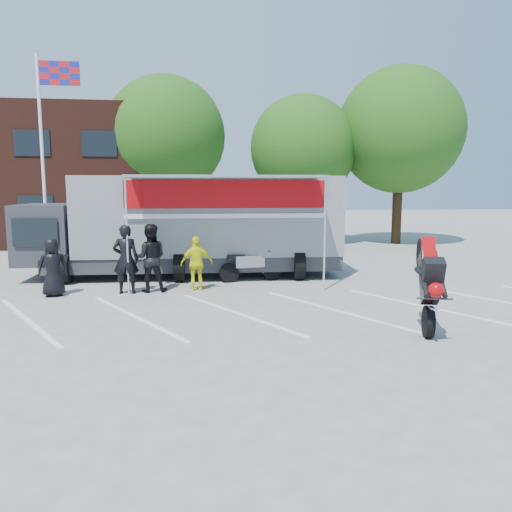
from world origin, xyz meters
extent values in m
plane|color=#9C9C97|center=(0.00, 0.00, 0.00)|extent=(100.00, 100.00, 0.00)
cube|color=white|center=(0.00, 1.00, 0.01)|extent=(18.09, 13.33, 0.01)
cube|color=#421D15|center=(-10.00, 18.00, 3.50)|extent=(18.00, 8.00, 7.00)
cylinder|color=white|center=(-6.50, 10.00, 4.00)|extent=(0.12, 0.12, 8.00)
cube|color=red|center=(-5.70, 10.00, 7.30)|extent=(1.50, 0.04, 0.90)
cylinder|color=#382314|center=(-2.00, 16.00, 1.62)|extent=(0.50, 0.50, 3.24)
sphere|color=#134912|center=(-2.00, 16.00, 5.58)|extent=(6.12, 6.12, 6.12)
cylinder|color=#382314|center=(5.00, 15.00, 1.44)|extent=(0.50, 0.50, 2.88)
sphere|color=#134912|center=(5.00, 15.00, 4.96)|extent=(5.44, 5.44, 5.44)
cylinder|color=#382314|center=(10.00, 14.50, 1.71)|extent=(0.50, 0.50, 3.42)
sphere|color=#134912|center=(10.00, 14.50, 5.89)|extent=(6.46, 6.46, 6.46)
imported|color=black|center=(-4.67, 3.58, 0.82)|extent=(0.92, 0.75, 1.63)
imported|color=black|center=(-2.70, 3.67, 0.98)|extent=(0.74, 0.50, 1.97)
imported|color=black|center=(-2.04, 3.83, 0.98)|extent=(0.98, 0.77, 1.96)
imported|color=#F1F50C|center=(-0.71, 3.85, 0.80)|extent=(0.96, 0.47, 1.59)
camera|label=1|loc=(-0.93, -10.63, 3.04)|focal=35.00mm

